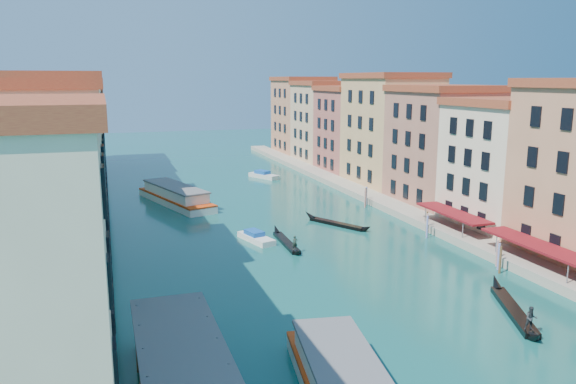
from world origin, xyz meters
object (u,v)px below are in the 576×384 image
object	(u,v)px
gondola_fore	(286,241)
vaporetto_stop	(182,375)
vaporetto_far	(175,196)
gondola_right	(515,309)

from	to	relation	value
gondola_fore	vaporetto_stop	bearing A→B (deg)	-117.01
vaporetto_stop	vaporetto_far	world-z (taller)	vaporetto_stop
vaporetto_stop	gondola_fore	xyz separation A→B (m)	(16.62, 29.91, -1.05)
vaporetto_stop	gondola_fore	world-z (taller)	vaporetto_stop
vaporetto_far	gondola_fore	xyz separation A→B (m)	(10.08, -27.24, -0.97)
vaporetto_far	gondola_right	world-z (taller)	vaporetto_far
vaporetto_far	gondola_right	size ratio (longest dim) A/B	1.63
vaporetto_stop	vaporetto_far	size ratio (longest dim) A/B	0.79
vaporetto_stop	gondola_right	bearing A→B (deg)	7.67
vaporetto_stop	gondola_fore	distance (m)	34.23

